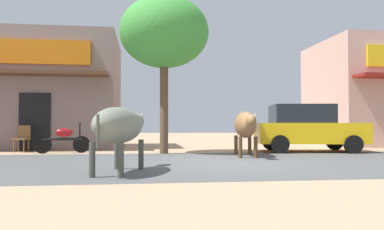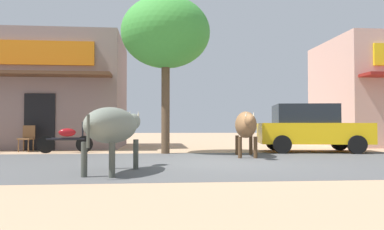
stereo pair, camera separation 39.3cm
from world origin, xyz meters
The scene contains 9 objects.
ground centered at (0.00, 0.00, 0.00)m, with size 80.00×80.00×0.00m, color tan.
asphalt_road centered at (0.00, 0.00, 0.00)m, with size 72.00×6.50×0.00m, color #555556.
storefront_left_cafe centered at (-7.32, 7.50, 2.32)m, with size 8.35×5.57×4.63m.
roadside_tree centered at (-1.36, 3.18, 3.96)m, with size 2.93×2.93×5.16m.
parked_hatchback_car centered at (3.66, 3.48, 0.84)m, with size 3.90×2.43×1.64m.
parked_motorcycle centered at (-4.67, 3.81, 0.46)m, with size 1.77×0.44×1.03m.
cow_near_brown centered at (-2.48, -1.80, 0.90)m, with size 1.24×2.61×1.26m.
cow_far_dark centered at (0.97, 1.71, 0.92)m, with size 0.89×2.56×1.33m.
cafe_chair_by_doorway centered at (-6.18, 4.55, 0.51)m, with size 0.50×0.50×0.92m.
Camera 2 is at (-1.65, -9.28, 0.90)m, focal length 35.53 mm.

